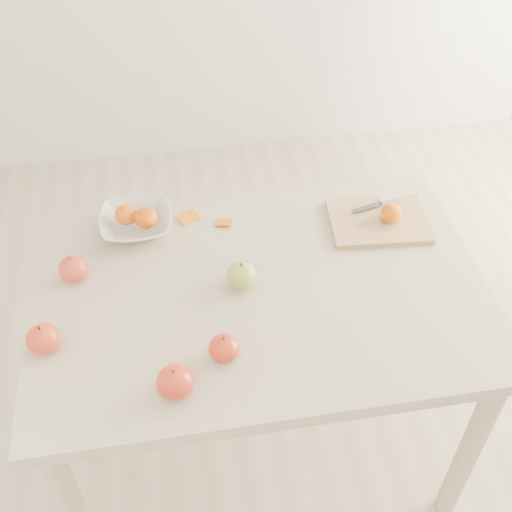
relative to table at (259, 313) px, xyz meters
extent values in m
plane|color=#C6B293|center=(0.00, 0.00, -0.65)|extent=(3.50, 3.50, 0.00)
cube|color=beige|center=(0.00, 0.00, 0.08)|extent=(1.20, 0.80, 0.04)
cylinder|color=#BCAA8E|center=(-0.54, 0.34, -0.30)|extent=(0.06, 0.06, 0.71)
cylinder|color=#BCAA8E|center=(0.54, 0.34, -0.30)|extent=(0.06, 0.06, 0.71)
cylinder|color=#BCAA8E|center=(-0.54, -0.34, -0.30)|extent=(0.06, 0.06, 0.71)
cylinder|color=#BCAA8E|center=(0.54, -0.34, -0.30)|extent=(0.06, 0.06, 0.71)
cube|color=tan|center=(0.39, 0.20, 0.11)|extent=(0.30, 0.23, 0.02)
ellipsoid|color=#D06207|center=(0.42, 0.19, 0.14)|extent=(0.06, 0.06, 0.05)
imported|color=silver|center=(-0.31, 0.29, 0.12)|extent=(0.21, 0.21, 0.05)
ellipsoid|color=#E05907|center=(-0.33, 0.30, 0.15)|extent=(0.06, 0.06, 0.06)
ellipsoid|color=#D16207|center=(-0.28, 0.27, 0.15)|extent=(0.07, 0.07, 0.06)
cube|color=#CF6C0E|center=(-0.16, 0.31, 0.10)|extent=(0.07, 0.07, 0.01)
cube|color=#D45A0F|center=(-0.06, 0.27, 0.10)|extent=(0.05, 0.04, 0.01)
cube|color=silver|center=(0.45, 0.27, 0.12)|extent=(0.08, 0.03, 0.01)
cube|color=#3C3E44|center=(0.37, 0.24, 0.12)|extent=(0.10, 0.04, 0.00)
ellipsoid|color=olive|center=(-0.04, 0.02, 0.13)|extent=(0.08, 0.08, 0.07)
ellipsoid|color=maroon|center=(-0.54, -0.11, 0.14)|extent=(0.08, 0.08, 0.07)
ellipsoid|color=maroon|center=(-0.24, -0.29, 0.14)|extent=(0.09, 0.09, 0.08)
ellipsoid|color=maroon|center=(-0.48, 0.12, 0.13)|extent=(0.08, 0.08, 0.07)
ellipsoid|color=maroon|center=(-0.12, -0.21, 0.13)|extent=(0.07, 0.07, 0.07)
camera|label=1|loc=(-0.20, -1.13, 1.34)|focal=45.00mm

